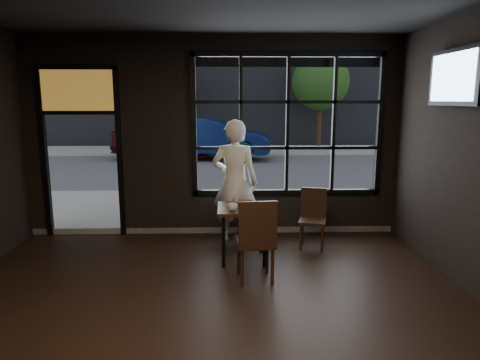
{
  "coord_description": "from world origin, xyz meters",
  "views": [
    {
      "loc": [
        0.24,
        -3.39,
        2.2
      ],
      "look_at": [
        0.4,
        2.2,
        1.15
      ],
      "focal_mm": 32.0,
      "sensor_mm": 36.0,
      "label": 1
    }
  ],
  "objects_px": {
    "man": "(235,182)",
    "cafe_table": "(243,233)",
    "navy_car": "(212,138)",
    "chair_near": "(255,239)"
  },
  "relations": [
    {
      "from": "man",
      "to": "cafe_table",
      "type": "bearing_deg",
      "value": 109.18
    },
    {
      "from": "navy_car",
      "to": "chair_near",
      "type": "bearing_deg",
      "value": -167.28
    },
    {
      "from": "cafe_table",
      "to": "man",
      "type": "relative_size",
      "value": 0.39
    },
    {
      "from": "man",
      "to": "navy_car",
      "type": "height_order",
      "value": "man"
    },
    {
      "from": "man",
      "to": "navy_car",
      "type": "xyz_separation_m",
      "value": [
        -0.68,
        9.49,
        -0.15
      ]
    },
    {
      "from": "cafe_table",
      "to": "man",
      "type": "bearing_deg",
      "value": 97.91
    },
    {
      "from": "chair_near",
      "to": "man",
      "type": "bearing_deg",
      "value": -85.98
    },
    {
      "from": "navy_car",
      "to": "cafe_table",
      "type": "bearing_deg",
      "value": -167.64
    },
    {
      "from": "man",
      "to": "navy_car",
      "type": "distance_m",
      "value": 9.51
    },
    {
      "from": "man",
      "to": "navy_car",
      "type": "bearing_deg",
      "value": -74.8
    }
  ]
}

